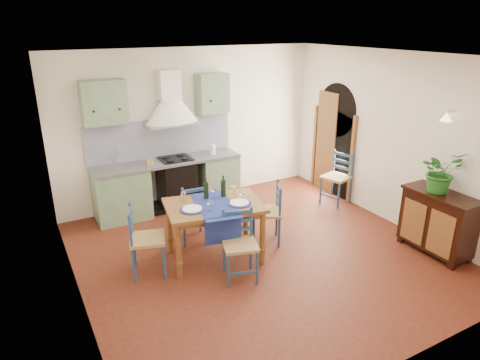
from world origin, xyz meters
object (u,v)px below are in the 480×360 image
object	(u,v)px
chair_near	(240,244)
potted_plant	(441,172)
dining_table	(215,210)
sideboard	(438,221)

from	to	relation	value
chair_near	potted_plant	bearing A→B (deg)	-14.74
dining_table	potted_plant	world-z (taller)	potted_plant
dining_table	potted_plant	xyz separation A→B (m)	(2.87, -1.33, 0.49)
chair_near	potted_plant	world-z (taller)	potted_plant
chair_near	potted_plant	xyz separation A→B (m)	(2.80, -0.74, 0.76)
chair_near	dining_table	bearing A→B (deg)	96.85
sideboard	potted_plant	xyz separation A→B (m)	(-0.01, 0.07, 0.73)
dining_table	potted_plant	distance (m)	3.21
dining_table	chair_near	xyz separation A→B (m)	(0.07, -0.59, -0.26)
dining_table	potted_plant	bearing A→B (deg)	-24.83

